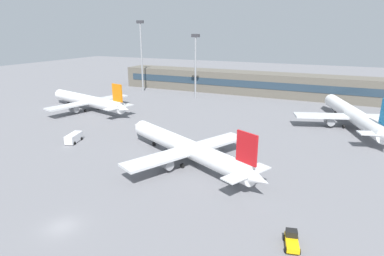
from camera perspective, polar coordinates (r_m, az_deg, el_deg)
The scene contains 9 objects.
ground_plane at distance 77.80m, azimuth -0.75°, elevation -2.01°, with size 400.00×400.00×0.00m, color slate.
terminal_building at distance 135.65m, azimuth 11.01°, elevation 7.92°, with size 117.91×12.13×9.00m.
airplane_near at distance 63.75m, azimuth -1.23°, elevation -3.45°, with size 38.30×27.69×10.20m.
airplane_mid at distance 111.62m, azimuth -18.39°, elevation 4.71°, with size 41.40×29.35×10.38m.
airplane_far at distance 97.93m, azimuth 26.93°, elevation 2.21°, with size 31.36×43.90×11.21m.
baggage_tug_yellow at distance 43.20m, azimuth 17.54°, elevation -18.71°, with size 2.48×3.85×1.75m.
service_van_white at distance 80.45m, azimuth -20.54°, elevation -1.65°, with size 3.38×5.55×2.08m.
floodlight_tower_west at distance 123.43m, azimuth 0.63°, elevation 11.87°, with size 3.20×0.80×24.36m.
floodlight_tower_east at distance 140.16m, azimuth -9.12°, elevation 13.40°, with size 3.20×0.80×29.59m.
Camera 1 is at (31.60, -26.34, 25.55)m, focal length 29.58 mm.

